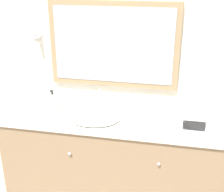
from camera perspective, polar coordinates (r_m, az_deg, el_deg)
name	(u,v)px	position (r m, az deg, el deg)	size (l,w,h in m)	color
wall_back	(126,59)	(2.68, 2.54, 6.78)	(8.00, 0.18, 2.55)	silver
vanity_counter	(119,163)	(2.78, 1.29, -12.08)	(2.00, 0.54, 0.85)	#937556
sink_basin	(94,116)	(2.58, -3.26, -3.63)	(0.44, 0.42, 0.18)	white
soap_bottle	(53,102)	(2.73, -10.76, -1.06)	(0.06, 0.06, 0.19)	white
appliance_box	(194,122)	(2.47, 14.72, -4.63)	(0.23, 0.13, 0.11)	#BCBCC1
hand_towel_near_sink	(150,117)	(2.56, 6.91, -3.83)	(0.16, 0.13, 0.05)	#B7A899
hand_towel_far_corner	(17,111)	(2.78, -16.92, -2.69)	(0.17, 0.13, 0.03)	silver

